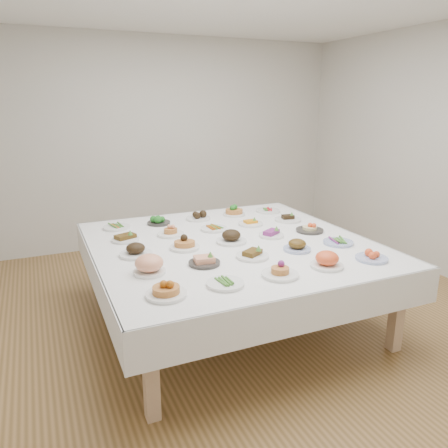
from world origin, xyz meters
name	(u,v)px	position (x,y,z in m)	size (l,w,h in m)	color
room_envelope	(249,116)	(0.00, 0.00, 1.83)	(5.02, 5.02, 2.81)	olive
display_table	(231,249)	(-0.19, -0.06, 0.69)	(2.38, 2.38, 0.75)	white
dish_0	(166,286)	(-1.03, -0.90, 0.82)	(0.27, 0.26, 0.15)	white
dish_1	(225,282)	(-0.62, -0.90, 0.77)	(0.25, 0.25, 0.06)	white
dish_2	(280,268)	(-0.19, -0.91, 0.81)	(0.26, 0.26, 0.14)	white
dish_3	(327,259)	(0.22, -0.90, 0.81)	(0.24, 0.24, 0.14)	white
dish_4	(372,254)	(0.64, -0.91, 0.80)	(0.25, 0.25, 0.11)	#4C66B2
dish_5	(149,264)	(-1.03, -0.49, 0.82)	(0.24, 0.24, 0.15)	white
dish_6	(204,259)	(-0.61, -0.48, 0.80)	(0.24, 0.24, 0.11)	#2E2C29
dish_7	(252,251)	(-0.20, -0.49, 0.80)	(0.26, 0.26, 0.12)	white
dish_8	(297,244)	(0.22, -0.48, 0.81)	(0.23, 0.23, 0.13)	#4C66B2
dish_9	(338,241)	(0.65, -0.48, 0.77)	(0.26, 0.26, 0.06)	#4C66B2
dish_10	(136,247)	(-1.04, -0.07, 0.82)	(0.26, 0.26, 0.15)	white
dish_11	(185,240)	(-0.62, -0.06, 0.83)	(0.28, 0.27, 0.16)	white
dish_12	(231,235)	(-0.19, -0.07, 0.82)	(0.27, 0.27, 0.14)	white
dish_13	(271,232)	(0.22, -0.06, 0.80)	(0.23, 0.23, 0.11)	white
dish_14	(310,226)	(0.64, -0.07, 0.81)	(0.26, 0.26, 0.13)	#2E2C29
dish_15	(125,235)	(-1.04, 0.36, 0.80)	(0.24, 0.24, 0.11)	white
dish_16	(171,230)	(-0.62, 0.35, 0.81)	(0.24, 0.24, 0.13)	white
dish_17	(214,228)	(-0.18, 0.35, 0.77)	(0.25, 0.25, 0.06)	white
dish_18	(251,221)	(0.22, 0.37, 0.79)	(0.24, 0.24, 0.10)	white
dish_19	(288,217)	(0.65, 0.35, 0.79)	(0.27, 0.27, 0.10)	white
dish_20	(117,226)	(-1.04, 0.78, 0.77)	(0.26, 0.26, 0.05)	white
dish_21	(159,219)	(-0.62, 0.77, 0.80)	(0.23, 0.23, 0.11)	#2E2C29
dish_22	(198,215)	(-0.19, 0.78, 0.80)	(0.25, 0.25, 0.12)	white
dish_23	(234,209)	(0.23, 0.78, 0.82)	(0.24, 0.24, 0.15)	white
dish_24	(268,210)	(0.65, 0.77, 0.77)	(0.26, 0.26, 0.05)	white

